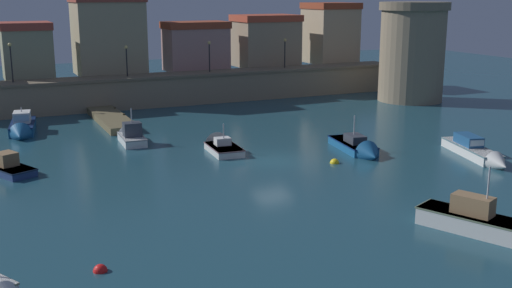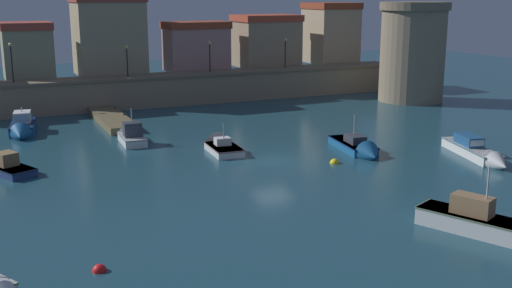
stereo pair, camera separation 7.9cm
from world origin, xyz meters
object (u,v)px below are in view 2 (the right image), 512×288
Objects in this scene: fortress_tower at (413,51)px; quay_lamp_0 at (11,56)px; quay_lamp_1 at (127,55)px; moored_boat_7 at (495,226)px; moored_boat_3 at (220,146)px; moored_boat_6 at (22,127)px; moored_boat_8 at (478,152)px; quay_lamp_2 at (210,51)px; moored_boat_2 at (131,136)px; mooring_buoy_1 at (334,163)px; moored_boat_5 at (359,148)px; mooring_buoy_0 at (100,271)px; quay_lamp_3 at (285,48)px.

fortress_tower is 2.83× the size of quay_lamp_0.
moored_boat_7 is (7.11, -39.82, -4.44)m from quay_lamp_1.
moored_boat_3 reaches higher than moored_boat_6.
moored_boat_6 is at bearing -141.53° from quay_lamp_1.
moored_boat_7 is 0.93× the size of moored_boat_8.
fortress_tower reaches higher than quay_lamp_1.
fortress_tower is at bearing -23.44° from quay_lamp_2.
moored_boat_8 is (19.85, -14.39, -0.03)m from moored_boat_2.
moored_boat_6 reaches higher than mooring_buoy_1.
moored_boat_3 is 0.61× the size of moored_boat_8.
moored_boat_5 is (20.42, -24.36, -4.96)m from quay_lamp_0.
mooring_buoy_0 is (-18.14, -35.97, -5.07)m from quay_lamp_2.
quay_lamp_0 is at bearing -131.55° from moored_boat_5.
moored_boat_7 is 11.46× the size of mooring_buoy_1.
moored_boat_7 reaches higher than moored_boat_8.
moored_boat_7 is 17.33m from mooring_buoy_0.
mooring_buoy_0 is 0.96× the size of mooring_buoy_1.
quay_lamp_1 is at bearing -10.11° from moored_boat_2.
moored_boat_3 is 17.43m from moored_boat_8.
fortress_tower is at bearing 41.79° from mooring_buoy_1.
moored_boat_5 is at bearing -85.77° from quay_lamp_2.
moored_boat_6 is at bearing -179.80° from fortress_tower.
moored_boat_2 is at bearing -117.81° from moored_boat_5.
moored_boat_2 is at bearing -168.29° from fortress_tower.
quay_lamp_1 is at bearing -180.00° from quay_lamp_2.
quay_lamp_0 is at bearing 167.72° from fortress_tower.
mooring_buoy_0 is at bearing 9.55° from moored_boat_6.
quay_lamp_3 reaches higher than moored_boat_7.
fortress_tower is at bearing 167.67° from moored_boat_8.
moored_boat_6 is at bearing -91.01° from quay_lamp_0.
quay_lamp_1 is 37.60m from mooring_buoy_0.
quay_lamp_0 is at bearing 179.68° from moored_boat_7.
quay_lamp_1 is 26.80m from moored_boat_5.
quay_lamp_3 is (8.51, 0.00, 0.01)m from quay_lamp_2.
moored_boat_5 is (-16.95, -16.23, -4.64)m from fortress_tower.
fortress_tower is 20.44m from quay_lamp_2.
moored_boat_5 is 0.91× the size of moored_boat_6.
moored_boat_3 is (-15.10, -19.54, -4.78)m from quay_lamp_3.
moored_boat_7 reaches higher than mooring_buoy_0.
quay_lamp_1 is 0.39× the size of moored_boat_8.
quay_lamp_1 is 40.69m from moored_boat_7.
mooring_buoy_0 is at bearing -116.76° from quay_lamp_2.
fortress_tower is at bearing 142.23° from moored_boat_5.
quay_lamp_1 reaches higher than moored_boat_2.
fortress_tower is 3.21× the size of quay_lamp_3.
mooring_buoy_0 is (-16.89, 3.85, -0.55)m from moored_boat_7.
quay_lamp_0 is 0.47× the size of moored_boat_8.
moored_boat_3 is 0.65× the size of moored_boat_7.
quay_lamp_1 is at bearing 105.63° from mooring_buoy_1.
moored_boat_8 is 12.33× the size of mooring_buoy_1.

